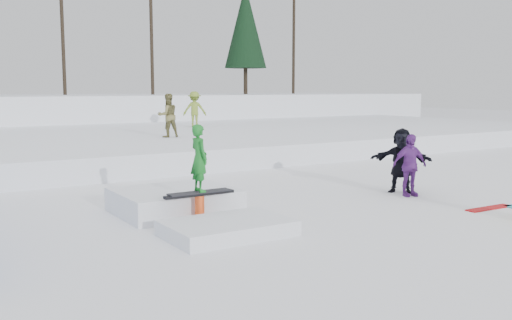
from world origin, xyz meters
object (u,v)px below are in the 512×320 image
spectator_dark (401,161)px  jib_rail_feature (188,205)px  walker_ygreen (195,109)px  spectator_purple (410,165)px  walker_olive (168,116)px

spectator_dark → jib_rail_feature: size_ratio=0.40×
walker_ygreen → jib_rail_feature: bearing=90.7°
spectator_purple → jib_rail_feature: 6.19m
walker_olive → spectator_dark: bearing=102.4°
walker_ygreen → jib_rail_feature: 18.20m
spectator_purple → spectator_dark: size_ratio=0.94×
walker_ygreen → spectator_dark: walker_ygreen is taller
walker_ygreen → spectator_dark: bearing=111.1°
walker_olive → spectator_purple: (1.75, -11.82, -0.88)m
spectator_dark → jib_rail_feature: jib_rail_feature is taller
walker_olive → jib_rail_feature: walker_olive is taller
spectator_purple → spectator_dark: spectator_dark is taller
walker_olive → spectator_dark: walker_olive is taller
walker_olive → spectator_dark: (1.96, -11.33, -0.83)m
walker_ygreen → spectator_dark: size_ratio=1.06×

